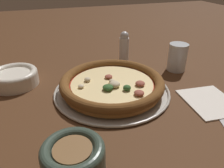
% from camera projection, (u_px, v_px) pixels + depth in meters
% --- Properties ---
extents(ground_plane, '(3.00, 3.00, 0.00)m').
position_uv_depth(ground_plane, '(112.00, 92.00, 0.64)').
color(ground_plane, '#4C2D19').
extents(pizza_tray, '(0.33, 0.33, 0.01)m').
position_uv_depth(pizza_tray, '(112.00, 91.00, 0.63)').
color(pizza_tray, '#B7B2A8').
rests_on(pizza_tray, ground_plane).
extents(pizza, '(0.30, 0.30, 0.04)m').
position_uv_depth(pizza, '(112.00, 84.00, 0.62)').
color(pizza, '#A86B33').
rests_on(pizza, pizza_tray).
extents(bowl_near, '(0.14, 0.14, 0.05)m').
position_uv_depth(bowl_near, '(14.00, 77.00, 0.66)').
color(bowl_near, silver).
rests_on(bowl_near, ground_plane).
extents(bowl_far, '(0.11, 0.11, 0.06)m').
position_uv_depth(bowl_far, '(73.00, 158.00, 0.38)').
color(bowl_far, '#334238').
rests_on(bowl_far, ground_plane).
extents(drinking_cup, '(0.06, 0.06, 0.09)m').
position_uv_depth(drinking_cup, '(177.00, 57.00, 0.75)').
color(drinking_cup, silver).
rests_on(drinking_cup, ground_plane).
extents(napkin, '(0.16, 0.14, 0.01)m').
position_uv_depth(napkin, '(210.00, 101.00, 0.59)').
color(napkin, white).
rests_on(napkin, ground_plane).
extents(fork, '(0.19, 0.08, 0.00)m').
position_uv_depth(fork, '(217.00, 112.00, 0.55)').
color(fork, '#B7B7BC').
rests_on(fork, ground_plane).
extents(pepper_shaker, '(0.04, 0.04, 0.11)m').
position_uv_depth(pepper_shaker, '(124.00, 46.00, 0.82)').
color(pepper_shaker, silver).
rests_on(pepper_shaker, ground_plane).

